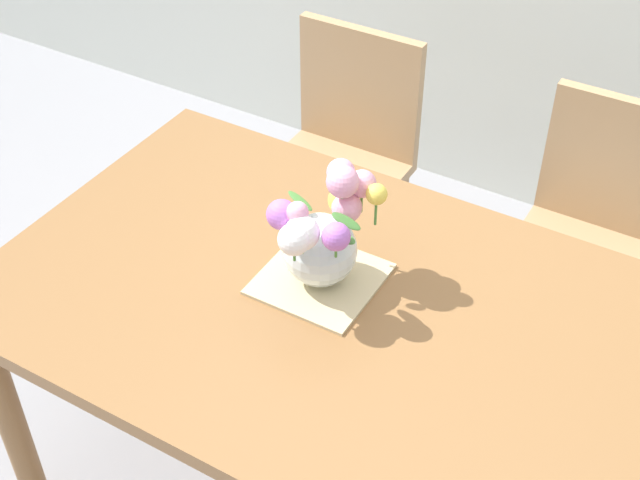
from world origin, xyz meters
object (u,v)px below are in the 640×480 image
chair_right (595,233)px  chair_left (342,150)px  flower_vase (323,234)px  dining_table (323,327)px

chair_right → chair_left: bearing=0.0°
chair_left → flower_vase: 0.95m
dining_table → flower_vase: bearing=120.9°
dining_table → chair_left: chair_left is taller
chair_left → chair_right: same height
flower_vase → chair_left: bearing=116.2°
chair_left → chair_right: bearing=-180.0°
chair_left → flower_vase: (0.39, -0.79, 0.37)m
chair_left → dining_table: bearing=116.4°
dining_table → chair_right: (0.41, 0.83, -0.14)m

